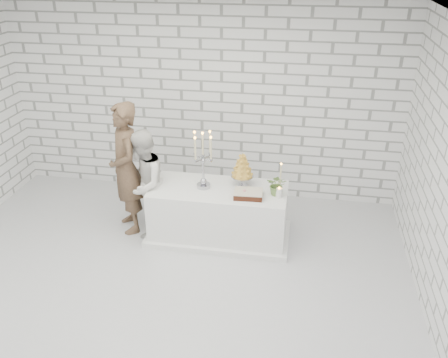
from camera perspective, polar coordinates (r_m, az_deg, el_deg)
ground at (r=5.80m, az=-7.87°, el=-12.62°), size 6.00×5.00×0.01m
ceiling at (r=4.55m, az=-10.32°, el=18.10°), size 6.00×5.00×0.01m
wall_back at (r=7.23m, az=-2.74°, el=9.38°), size 6.00×0.01×3.00m
wall_front at (r=3.16m, az=-23.88°, el=-19.06°), size 6.00×0.01×3.00m
cake_table at (r=6.39m, az=-0.64°, el=-4.14°), size 1.80×0.80×0.75m
groom at (r=6.48m, az=-11.76°, el=1.21°), size 0.74×0.80×1.84m
bride at (r=6.42m, az=-9.71°, el=-0.57°), size 0.64×0.78×1.50m
candelabra at (r=6.07m, az=-2.55°, el=2.26°), size 0.39×0.39×0.78m
croquembouche at (r=6.18m, az=2.22°, el=1.16°), size 0.32×0.32×0.47m
chocolate_cake at (r=5.99m, az=2.96°, el=-1.82°), size 0.37×0.28×0.08m
pillar_candle at (r=6.02m, az=6.67°, el=-1.66°), size 0.08×0.08×0.12m
extra_taper at (r=6.23m, az=6.85°, el=0.40°), size 0.07×0.07×0.32m
flowers at (r=6.03m, az=6.44°, el=-0.71°), size 0.28×0.25×0.28m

